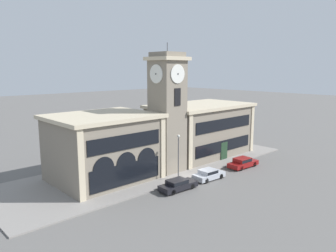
# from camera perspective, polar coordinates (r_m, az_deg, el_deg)

# --- Properties ---
(ground_plane) EXTENTS (300.00, 300.00, 0.00)m
(ground_plane) POSITION_cam_1_polar(r_m,az_deg,el_deg) (41.67, 4.10, -9.17)
(ground_plane) COLOR #605E5B
(sidewalk_kerb) EXTENTS (43.28, 14.13, 0.15)m
(sidewalk_kerb) POSITION_cam_1_polar(r_m,az_deg,el_deg) (46.49, -2.33, -7.01)
(sidewalk_kerb) COLOR gray
(sidewalk_kerb) RESTS_ON ground_plane
(clock_tower) EXTENTS (4.40, 4.40, 16.91)m
(clock_tower) POSITION_cam_1_polar(r_m,az_deg,el_deg) (42.89, -0.11, 2.31)
(clock_tower) COLOR gray
(clock_tower) RESTS_ON ground_plane
(town_hall_left_wing) EXTENTS (12.54, 10.23, 8.19)m
(town_hall_left_wing) POSITION_cam_1_polar(r_m,az_deg,el_deg) (41.03, -11.20, -3.65)
(town_hall_left_wing) COLOR gray
(town_hall_left_wing) RESTS_ON ground_plane
(town_hall_right_wing) EXTENTS (16.19, 10.23, 8.12)m
(town_hall_right_wing) POSITION_cam_1_polar(r_m,az_deg,el_deg) (52.51, 5.65, -0.58)
(town_hall_right_wing) COLOR gray
(town_hall_right_wing) RESTS_ON ground_plane
(parked_car_near) EXTENTS (4.72, 2.04, 1.27)m
(parked_car_near) POSITION_cam_1_polar(r_m,az_deg,el_deg) (37.72, 1.72, -10.15)
(parked_car_near) COLOR black
(parked_car_near) RESTS_ON ground_plane
(parked_car_mid) EXTENTS (4.30, 2.11, 1.30)m
(parked_car_mid) POSITION_cam_1_polar(r_m,az_deg,el_deg) (41.48, 7.07, -8.32)
(parked_car_mid) COLOR #B2B7C1
(parked_car_mid) RESTS_ON ground_plane
(parked_car_far) EXTENTS (4.84, 2.14, 1.39)m
(parked_car_far) POSITION_cam_1_polar(r_m,az_deg,el_deg) (47.15, 12.89, -6.18)
(parked_car_far) COLOR maroon
(parked_car_far) RESTS_ON ground_plane
(street_lamp) EXTENTS (0.36, 0.36, 5.61)m
(street_lamp) POSITION_cam_1_polar(r_m,az_deg,el_deg) (40.00, 1.82, -4.21)
(street_lamp) COLOR #4C4C51
(street_lamp) RESTS_ON sidewalk_kerb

